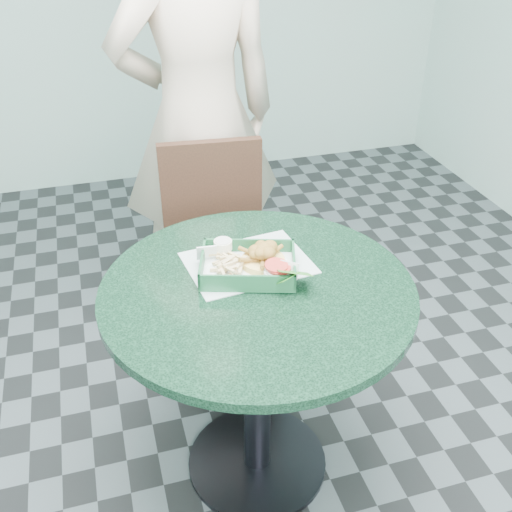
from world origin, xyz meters
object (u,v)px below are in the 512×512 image
object	(u,v)px
diner_person	(196,59)
food_basket	(248,274)
dining_chair	(219,246)
crab_sandwich	(260,258)
cafe_table	(257,337)
sauce_ramekin	(216,255)

from	to	relation	value
diner_person	food_basket	bearing A→B (deg)	81.66
dining_chair	crab_sandwich	bearing A→B (deg)	-83.39
cafe_table	dining_chair	size ratio (longest dim) A/B	0.98
cafe_table	diner_person	bearing A→B (deg)	87.99
cafe_table	sauce_ramekin	distance (m)	0.28
diner_person	crab_sandwich	bearing A→B (deg)	84.56
diner_person	crab_sandwich	xyz separation A→B (m)	(0.00, -0.84, -0.37)
cafe_table	crab_sandwich	xyz separation A→B (m)	(0.04, 0.10, 0.22)
dining_chair	sauce_ramekin	xyz separation A→B (m)	(-0.11, -0.47, 0.27)
cafe_table	diner_person	size ratio (longest dim) A/B	0.39
crab_sandwich	sauce_ramekin	bearing A→B (deg)	155.25
sauce_ramekin	cafe_table	bearing A→B (deg)	-60.43
cafe_table	food_basket	distance (m)	0.20
food_basket	crab_sandwich	world-z (taller)	crab_sandwich
cafe_table	sauce_ramekin	size ratio (longest dim) A/B	16.24
crab_sandwich	diner_person	bearing A→B (deg)	90.21
dining_chair	crab_sandwich	distance (m)	0.59
cafe_table	dining_chair	distance (m)	0.63
food_basket	crab_sandwich	size ratio (longest dim) A/B	2.12
diner_person	crab_sandwich	distance (m)	0.92
food_basket	sauce_ramekin	world-z (taller)	sauce_ramekin
dining_chair	sauce_ramekin	distance (m)	0.55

